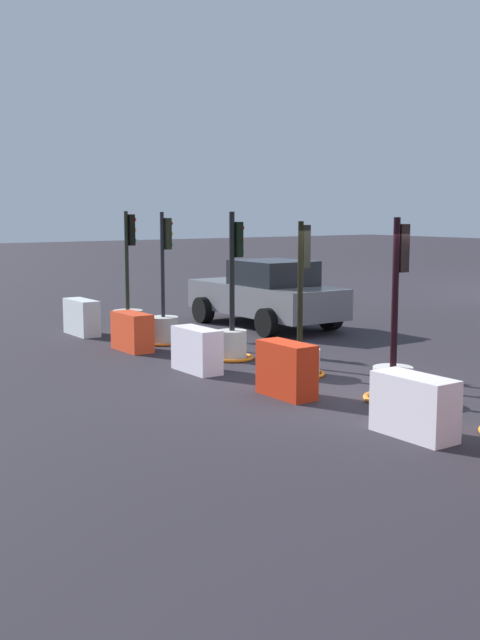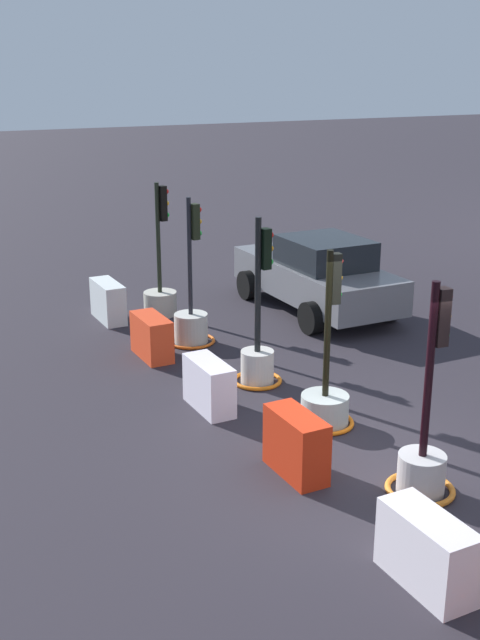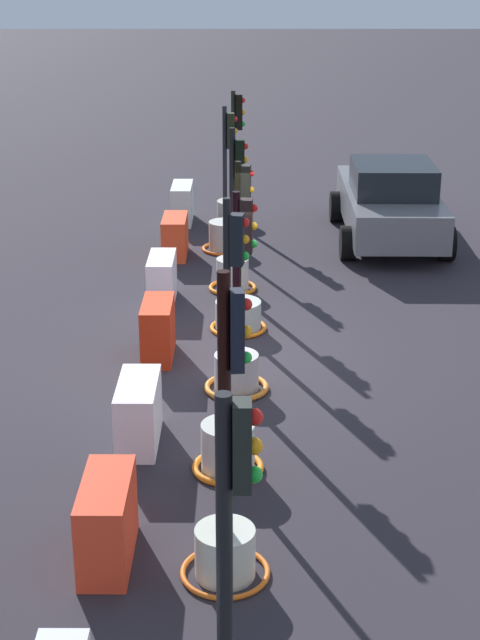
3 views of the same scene
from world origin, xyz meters
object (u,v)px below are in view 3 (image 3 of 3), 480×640
object	(u,v)px
traffic_light_2	(233,261)
construction_barrier_3	(158,330)
traffic_light_4	(237,358)
traffic_light_5	(228,435)
traffic_light_6	(226,523)
construction_barrier_1	(175,237)
traffic_light_0	(234,201)
construction_barrier_0	(182,203)
traffic_light_3	(239,306)
construction_barrier_5	(107,522)
construction_barrier_2	(162,279)
traffic_light_1	(226,229)
car_grey_saloon	(390,202)
construction_barrier_4	(139,413)

from	to	relation	value
traffic_light_2	construction_barrier_3	world-z (taller)	traffic_light_2
traffic_light_4	construction_barrier_3	bearing A→B (deg)	-133.99
traffic_light_5	traffic_light_6	size ratio (longest dim) A/B	1.05
traffic_light_2	construction_barrier_1	distance (m)	2.27
traffic_light_0	construction_barrier_0	xyz separation A→B (m)	(-0.14, -1.12, -0.09)
traffic_light_4	construction_barrier_0	world-z (taller)	traffic_light_4
traffic_light_3	traffic_light_0	bearing A→B (deg)	-178.69
traffic_light_4	construction_barrier_1	xyz separation A→B (m)	(-6.07, -1.25, -0.09)
construction_barrier_3	construction_barrier_5	size ratio (longest dim) A/B	0.90
construction_barrier_1	construction_barrier_2	world-z (taller)	construction_barrier_2
traffic_light_0	traffic_light_1	xyz separation A→B (m)	(1.95, -0.14, -0.07)
traffic_light_6	construction_barrier_1	distance (m)	10.28
traffic_light_0	construction_barrier_2	distance (m)	5.06
construction_barrier_3	car_grey_saloon	bearing A→B (deg)	145.32
traffic_light_3	construction_barrier_1	world-z (taller)	traffic_light_3
traffic_light_3	car_grey_saloon	distance (m)	5.81
traffic_light_0	construction_barrier_3	world-z (taller)	traffic_light_0
traffic_light_3	construction_barrier_1	xyz separation A→B (m)	(-3.86, -1.25, 0.00)
traffic_light_6	construction_barrier_2	size ratio (longest dim) A/B	2.85
traffic_light_3	construction_barrier_3	world-z (taller)	traffic_light_3
traffic_light_4	construction_barrier_2	bearing A→B (deg)	-159.74
construction_barrier_2	construction_barrier_1	bearing A→B (deg)	178.98
traffic_light_4	construction_barrier_0	xyz separation A→B (m)	(-8.57, -1.26, -0.07)
construction_barrier_3	construction_barrier_4	bearing A→B (deg)	-0.33
traffic_light_4	traffic_light_6	xyz separation A→B (m)	(4.14, -0.07, 0.10)
construction_barrier_4	traffic_light_4	bearing A→B (deg)	141.67
traffic_light_3	construction_barrier_2	bearing A→B (deg)	-134.86
traffic_light_3	construction_barrier_2	distance (m)	1.83
traffic_light_4	construction_barrier_4	world-z (taller)	traffic_light_4
traffic_light_4	construction_barrier_0	size ratio (longest dim) A/B	2.36
construction_barrier_4	construction_barrier_5	world-z (taller)	construction_barrier_5
traffic_light_1	traffic_light_5	world-z (taller)	traffic_light_5
traffic_light_0	car_grey_saloon	bearing A→B (deg)	68.13
traffic_light_2	construction_barrier_3	bearing A→B (deg)	-19.46
construction_barrier_3	car_grey_saloon	xyz separation A→B (m)	(-6.04, 4.18, 0.39)
traffic_light_0	traffic_light_1	bearing A→B (deg)	-4.17
traffic_light_4	construction_barrier_3	xyz separation A→B (m)	(-1.12, -1.16, -0.05)
traffic_light_2	traffic_light_6	distance (m)	8.25
traffic_light_0	construction_barrier_5	size ratio (longest dim) A/B	2.51
traffic_light_5	construction_barrier_4	size ratio (longest dim) A/B	2.84
traffic_light_2	traffic_light_1	bearing A→B (deg)	-175.75
construction_barrier_5	traffic_light_5	bearing A→B (deg)	146.53
construction_barrier_1	construction_barrier_4	distance (m)	7.55
traffic_light_1	construction_barrier_1	xyz separation A→B (m)	(0.41, -0.97, -0.04)
traffic_light_2	construction_barrier_0	bearing A→B (deg)	-165.47
traffic_light_4	traffic_light_3	bearing A→B (deg)	179.86
traffic_light_3	traffic_light_4	world-z (taller)	traffic_light_4
traffic_light_0	construction_barrier_0	distance (m)	1.13
construction_barrier_5	construction_barrier_4	bearing A→B (deg)	178.66
traffic_light_1	traffic_light_4	size ratio (longest dim) A/B	1.03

